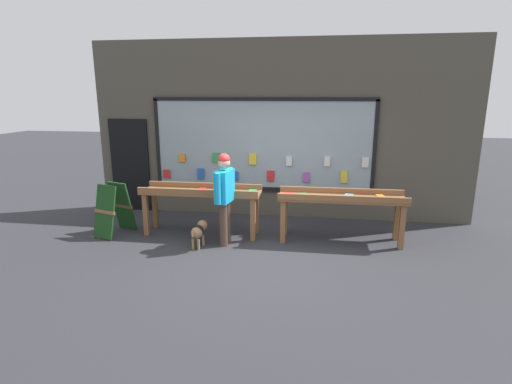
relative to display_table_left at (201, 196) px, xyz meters
name	(u,v)px	position (x,y,z in m)	size (l,w,h in m)	color
ground_plane	(262,256)	(1.31, -0.92, -0.75)	(40.00, 40.00, 0.00)	#2D2D33
shopfront_facade	(276,132)	(1.26, 1.47, 1.10)	(8.12, 0.29, 3.76)	#4C473D
display_table_left	(201,196)	(0.00, 0.00, 0.00)	(2.27, 0.63, 0.95)	brown
display_table_right	(341,202)	(2.62, 0.00, -0.01)	(2.27, 0.65, 0.94)	brown
person_browsing	(225,192)	(0.57, -0.48, 0.21)	(0.29, 0.65, 1.66)	#4C382D
small_dog	(199,231)	(0.14, -0.66, -0.45)	(0.24, 0.58, 0.43)	#99724C
sandwich_board_sign	(114,209)	(-1.66, -0.27, -0.25)	(0.65, 0.80, 0.99)	#193F19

